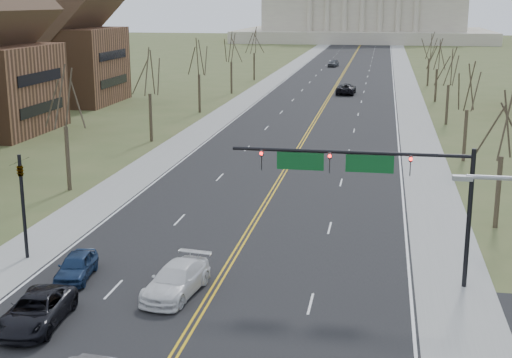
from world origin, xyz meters
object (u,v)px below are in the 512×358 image
at_px(car_sb_inner_second, 176,280).
at_px(car_far_sb, 333,63).
at_px(car_sb_outer_second, 76,266).
at_px(signal_left, 22,195).
at_px(car_sb_outer_lead, 36,311).
at_px(signal_mast, 368,173).
at_px(car_far_nb, 346,89).

distance_m(car_sb_inner_second, car_far_sb, 127.90).
height_order(car_sb_inner_second, car_sb_outer_second, car_sb_inner_second).
bearing_deg(car_sb_outer_second, car_sb_inner_second, -18.67).
bearing_deg(signal_left, car_sb_outer_lead, -59.95).
distance_m(signal_mast, signal_left, 19.06).
bearing_deg(car_sb_outer_lead, car_far_nb, 79.65).
height_order(car_far_nb, car_far_sb, car_far_nb).
height_order(car_sb_outer_lead, car_sb_inner_second, car_sb_inner_second).
distance_m(car_sb_outer_lead, car_sb_inner_second, 6.86).
distance_m(signal_left, car_far_sb, 124.69).
xyz_separation_m(signal_left, car_far_sb, (8.45, 124.37, -2.90)).
relative_size(car_sb_outer_second, car_far_nb, 0.66).
relative_size(signal_mast, car_sb_inner_second, 2.33).
distance_m(signal_left, car_sb_outer_lead, 9.70).
height_order(car_sb_outer_lead, car_far_nb, car_far_nb).
relative_size(signal_mast, car_far_sb, 2.57).
height_order(signal_mast, car_sb_outer_lead, signal_mast).
bearing_deg(car_sb_outer_second, signal_mast, 1.36).
bearing_deg(car_sb_inner_second, car_sb_outer_second, 177.03).
distance_m(signal_left, car_far_nb, 78.24).
bearing_deg(signal_mast, car_far_sb, 94.83).
xyz_separation_m(car_far_nb, car_far_sb, (-5.36, 47.41, -0.03)).
bearing_deg(signal_left, signal_mast, -0.00).
relative_size(signal_mast, car_sb_outer_lead, 2.38).
relative_size(car_sb_inner_second, car_sb_outer_second, 1.31).
distance_m(car_sb_inner_second, car_sb_outer_second, 5.86).
distance_m(car_sb_outer_second, car_far_sb, 126.86).
height_order(signal_mast, car_far_nb, signal_mast).
xyz_separation_m(car_sb_outer_lead, car_far_sb, (3.83, 132.36, 0.10)).
distance_m(signal_left, car_sb_outer_second, 5.61).
bearing_deg(car_sb_outer_second, car_sb_outer_lead, -92.13).
bearing_deg(car_far_nb, car_sb_outer_second, 85.20).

